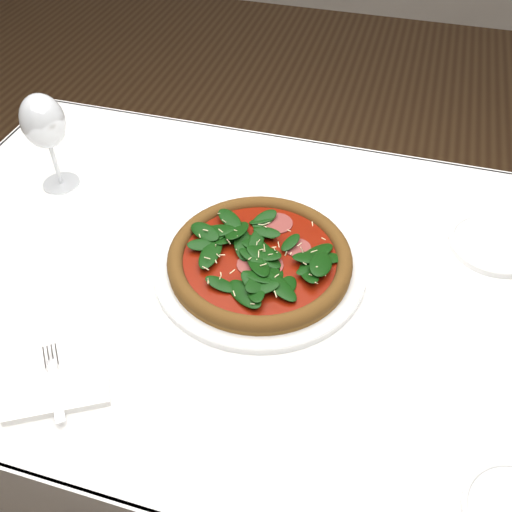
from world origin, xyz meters
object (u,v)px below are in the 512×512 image
(pizza, at_px, (260,256))
(napkin, at_px, (57,393))
(wine_glass, at_px, (43,123))
(plate, at_px, (260,265))

(pizza, height_order, napkin, pizza)
(pizza, distance_m, wine_glass, 0.45)
(plate, distance_m, napkin, 0.36)
(pizza, height_order, wine_glass, wine_glass)
(napkin, bearing_deg, pizza, 57.26)
(wine_glass, bearing_deg, napkin, -60.76)
(pizza, xyz_separation_m, napkin, (-0.20, -0.30, -0.02))
(wine_glass, bearing_deg, pizza, -14.40)
(pizza, bearing_deg, wine_glass, 165.60)
(wine_glass, xyz_separation_m, napkin, (0.23, -0.41, -0.13))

